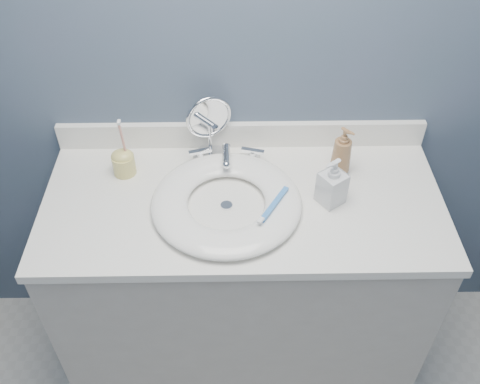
{
  "coord_description": "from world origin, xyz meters",
  "views": [
    {
      "loc": [
        -0.03,
        -0.18,
        2.02
      ],
      "look_at": [
        -0.01,
        0.94,
        0.94
      ],
      "focal_mm": 40.0,
      "sensor_mm": 36.0,
      "label": 1
    }
  ],
  "objects_px": {
    "makeup_mirror": "(209,124)",
    "toothbrush_holder": "(123,161)",
    "soap_bottle_amber": "(342,151)",
    "soap_bottle_clear": "(333,181)"
  },
  "relations": [
    {
      "from": "makeup_mirror",
      "to": "soap_bottle_amber",
      "type": "xyz_separation_m",
      "value": [
        0.41,
        -0.1,
        -0.04
      ]
    },
    {
      "from": "soap_bottle_amber",
      "to": "makeup_mirror",
      "type": "bearing_deg",
      "value": 122.72
    },
    {
      "from": "makeup_mirror",
      "to": "toothbrush_holder",
      "type": "height_order",
      "value": "makeup_mirror"
    },
    {
      "from": "makeup_mirror",
      "to": "toothbrush_holder",
      "type": "distance_m",
      "value": 0.3
    },
    {
      "from": "soap_bottle_amber",
      "to": "toothbrush_holder",
      "type": "distance_m",
      "value": 0.69
    },
    {
      "from": "soap_bottle_clear",
      "to": "soap_bottle_amber",
      "type": "bearing_deg",
      "value": 125.32
    },
    {
      "from": "toothbrush_holder",
      "to": "soap_bottle_clear",
      "type": "bearing_deg",
      "value": -12.28
    },
    {
      "from": "soap_bottle_amber",
      "to": "toothbrush_holder",
      "type": "height_order",
      "value": "toothbrush_holder"
    },
    {
      "from": "makeup_mirror",
      "to": "toothbrush_holder",
      "type": "relative_size",
      "value": 1.08
    },
    {
      "from": "soap_bottle_clear",
      "to": "toothbrush_holder",
      "type": "relative_size",
      "value": 0.76
    }
  ]
}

